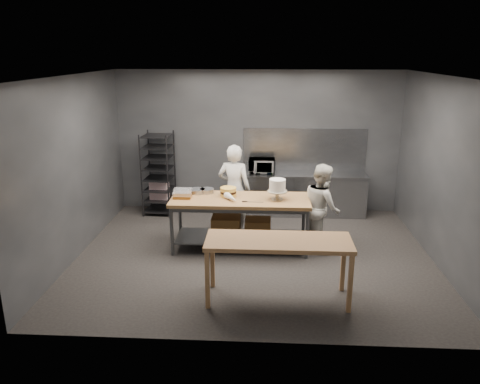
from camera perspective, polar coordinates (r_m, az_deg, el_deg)
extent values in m
plane|color=black|center=(8.11, 1.69, -7.70)|extent=(6.00, 6.00, 0.00)
cube|color=#4C4F54|center=(10.05, 2.17, 6.14)|extent=(6.00, 0.04, 3.00)
cube|color=brown|center=(8.10, 0.02, -0.98)|extent=(2.40, 0.90, 0.06)
cube|color=#47494C|center=(8.33, 0.02, -5.50)|extent=(2.25, 0.75, 0.03)
cylinder|color=#47494C|center=(8.03, -8.32, -4.81)|extent=(0.06, 0.06, 0.86)
cylinder|color=#47494C|center=(8.75, -7.32, -2.93)|extent=(0.06, 0.06, 0.86)
cylinder|color=#47494C|center=(7.91, 8.17, -5.16)|extent=(0.06, 0.06, 0.86)
cylinder|color=#47494C|center=(8.63, 7.76, -3.22)|extent=(0.06, 0.06, 0.86)
cube|color=brown|center=(8.32, -1.70, -4.16)|extent=(0.50, 0.40, 0.35)
cube|color=brown|center=(8.34, 2.18, -4.30)|extent=(0.45, 0.38, 0.30)
cube|color=brown|center=(6.44, 4.72, -6.06)|extent=(2.00, 0.70, 0.06)
cube|color=brown|center=(6.41, -3.99, -10.63)|extent=(0.06, 0.06, 0.84)
cube|color=brown|center=(6.94, -3.38, -8.35)|extent=(0.06, 0.06, 0.84)
cube|color=brown|center=(6.46, 13.29, -10.82)|extent=(0.06, 0.06, 0.84)
cube|color=brown|center=(6.99, 12.47, -8.55)|extent=(0.06, 0.06, 0.84)
cube|color=slate|center=(9.91, 7.89, 2.15)|extent=(2.60, 0.60, 0.04)
cube|color=slate|center=(10.03, 7.79, -0.33)|extent=(2.56, 0.56, 0.86)
cube|color=slate|center=(10.09, 7.87, 5.17)|extent=(2.60, 0.02, 0.90)
cube|color=black|center=(10.06, -9.91, 2.25)|extent=(0.63, 0.68, 1.75)
cube|color=white|center=(10.15, -9.82, 0.42)|extent=(0.39, 0.26, 0.45)
imported|color=white|center=(8.84, -0.71, 0.35)|extent=(0.70, 0.53, 1.72)
imported|color=silver|center=(8.25, 9.96, -1.82)|extent=(0.72, 0.85, 1.53)
imported|color=black|center=(9.83, 2.65, 3.20)|extent=(0.54, 0.37, 0.30)
cylinder|color=#B0A58D|center=(8.04, 4.54, -0.86)|extent=(0.20, 0.20, 0.02)
cylinder|color=#B0A58D|center=(8.02, 4.56, -0.38)|extent=(0.06, 0.06, 0.12)
cylinder|color=#B0A58D|center=(8.00, 4.57, 0.09)|extent=(0.34, 0.34, 0.02)
cylinder|color=white|center=(7.97, 4.59, 0.85)|extent=(0.28, 0.28, 0.20)
cylinder|color=#FAC84F|center=(8.20, -1.43, -0.32)|extent=(0.28, 0.28, 0.06)
cylinder|color=black|center=(8.18, -1.44, 0.01)|extent=(0.28, 0.28, 0.04)
cylinder|color=#FAC84F|center=(8.17, -1.44, 0.35)|extent=(0.28, 0.28, 0.06)
cylinder|color=gray|center=(8.41, -5.21, 0.12)|extent=(0.27, 0.27, 0.07)
cylinder|color=gray|center=(8.42, -4.05, 0.16)|extent=(0.25, 0.25, 0.07)
cylinder|color=gray|center=(8.39, -7.08, 0.01)|extent=(0.26, 0.26, 0.07)
cone|color=white|center=(7.91, -1.04, -0.73)|extent=(0.29, 0.39, 0.12)
cube|color=slate|center=(7.89, 1.86, -1.23)|extent=(0.28, 0.02, 0.00)
cube|color=black|center=(7.89, 0.56, -1.17)|extent=(0.09, 0.02, 0.02)
cube|color=#985E1E|center=(8.16, -7.05, -0.57)|extent=(0.30, 0.20, 0.05)
cube|color=silver|center=(8.14, -7.06, -0.20)|extent=(0.31, 0.21, 0.06)
cube|color=#985E1E|center=(8.34, -7.00, -0.18)|extent=(0.30, 0.20, 0.05)
cube|color=silver|center=(8.32, -7.01, 0.18)|extent=(0.31, 0.21, 0.06)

